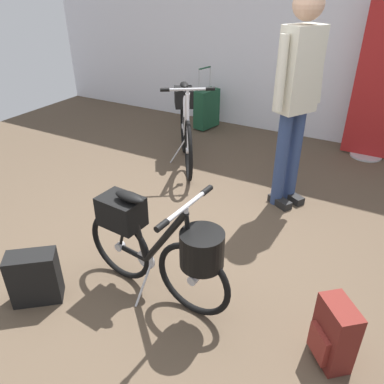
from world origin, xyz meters
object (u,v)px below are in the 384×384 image
at_px(folding_bike_foreground, 159,245).
at_px(visitor_near_wall, 297,90).
at_px(floor_banner_stand, 382,90).
at_px(display_bike_left, 185,125).
at_px(handbag_on_floor, 35,277).
at_px(rolling_suitcase, 207,108).
at_px(backpack_on_floor, 334,334).

height_order(folding_bike_foreground, visitor_near_wall, visitor_near_wall).
height_order(floor_banner_stand, visitor_near_wall, visitor_near_wall).
bearing_deg(display_bike_left, handbag_on_floor, -84.36).
relative_size(display_bike_left, handbag_on_floor, 3.16).
bearing_deg(floor_banner_stand, visitor_near_wall, -110.55).
bearing_deg(visitor_near_wall, floor_banner_stand, 69.45).
bearing_deg(display_bike_left, rolling_suitcase, 105.13).
height_order(display_bike_left, handbag_on_floor, display_bike_left).
xyz_separation_m(backpack_on_floor, handbag_on_floor, (-1.79, -0.47, -0.02)).
bearing_deg(floor_banner_stand, folding_bike_foreground, -106.02).
distance_m(folding_bike_foreground, handbag_on_floor, 0.85).
bearing_deg(handbag_on_floor, folding_bike_foreground, 31.31).
bearing_deg(folding_bike_foreground, backpack_on_floor, 2.19).
height_order(display_bike_left, backpack_on_floor, display_bike_left).
distance_m(display_bike_left, visitor_near_wall, 1.45).
relative_size(backpack_on_floor, handbag_on_floor, 1.10).
bearing_deg(handbag_on_floor, display_bike_left, 95.64).
bearing_deg(handbag_on_floor, backpack_on_floor, 14.60).
distance_m(rolling_suitcase, backpack_on_floor, 3.79).
bearing_deg(visitor_near_wall, backpack_on_floor, -64.16).
height_order(folding_bike_foreground, backpack_on_floor, folding_bike_foreground).
bearing_deg(display_bike_left, floor_banner_stand, 32.57).
relative_size(floor_banner_stand, visitor_near_wall, 0.97).
xyz_separation_m(display_bike_left, backpack_on_floor, (2.02, -1.89, -0.24)).
distance_m(floor_banner_stand, backpack_on_floor, 3.12).
bearing_deg(visitor_near_wall, handbag_on_floor, -116.84).
height_order(visitor_near_wall, backpack_on_floor, visitor_near_wall).
relative_size(visitor_near_wall, handbag_on_floor, 4.97).
bearing_deg(rolling_suitcase, handbag_on_floor, -81.29).
relative_size(display_bike_left, rolling_suitcase, 1.39).
distance_m(visitor_near_wall, handbag_on_floor, 2.44).
bearing_deg(backpack_on_floor, floor_banner_stand, 93.77).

